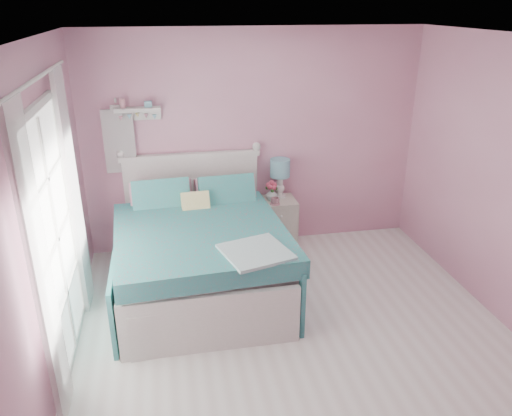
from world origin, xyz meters
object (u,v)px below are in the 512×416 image
object	(u,v)px
nightstand	(277,223)
vase	(272,194)
teacup	(275,201)
table_lamp	(280,171)
bed	(200,254)

from	to	relation	value
nightstand	vase	distance (m)	0.39
nightstand	teacup	bearing A→B (deg)	-114.51
nightstand	teacup	xyz separation A→B (m)	(-0.06, -0.14, 0.35)
table_lamp	vase	world-z (taller)	table_lamp
bed	nightstand	world-z (taller)	bed
nightstand	table_lamp	world-z (taller)	table_lamp
table_lamp	bed	bearing A→B (deg)	-139.17
bed	vase	xyz separation A→B (m)	(0.94, 0.82, 0.29)
nightstand	vase	world-z (taller)	vase
nightstand	bed	bearing A→B (deg)	-141.06
table_lamp	teacup	world-z (taller)	table_lamp
table_lamp	nightstand	bearing A→B (deg)	-115.76
bed	teacup	xyz separation A→B (m)	(0.95, 0.68, 0.26)
bed	nightstand	xyz separation A→B (m)	(1.01, 0.82, -0.09)
bed	table_lamp	xyz separation A→B (m)	(1.06, 0.91, 0.55)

